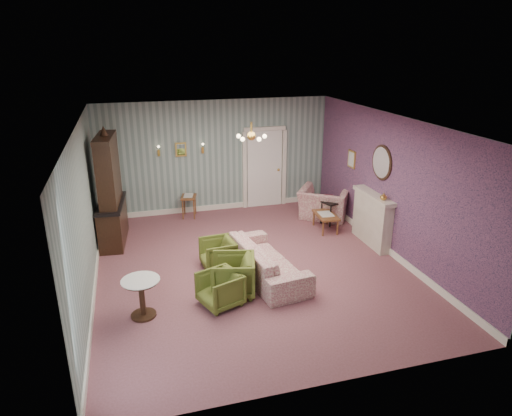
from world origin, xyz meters
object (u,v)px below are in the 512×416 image
object	(u,v)px
wingback_chair	(324,198)
side_table_black	(331,213)
olive_chair_a	(220,288)
sofa_chintz	(266,255)
coffee_table	(325,222)
fireplace	(372,219)
olive_chair_c	(218,252)
pedestal_table	(142,298)
dresser	(109,187)
olive_chair_b	(233,273)

from	to	relation	value
wingback_chair	side_table_black	size ratio (longest dim) A/B	2.00
olive_chair_a	sofa_chintz	xyz separation A→B (m)	(1.06, 0.80, 0.11)
coffee_table	fireplace	bearing A→B (deg)	-56.05
olive_chair_c	sofa_chintz	xyz separation A→B (m)	(0.82, -0.57, 0.11)
coffee_table	pedestal_table	size ratio (longest dim) A/B	1.17
dresser	olive_chair_b	bearing A→B (deg)	-49.36
sofa_chintz	coffee_table	distance (m)	2.71
olive_chair_a	olive_chair_b	world-z (taller)	olive_chair_b
olive_chair_c	pedestal_table	bearing A→B (deg)	-53.01
sofa_chintz	side_table_black	distance (m)	3.12
sofa_chintz	coffee_table	size ratio (longest dim) A/B	2.84
olive_chair_c	fireplace	world-z (taller)	fireplace
fireplace	pedestal_table	distance (m)	5.29
olive_chair_a	coffee_table	bearing A→B (deg)	109.31
olive_chair_b	side_table_black	size ratio (longest dim) A/B	1.30
sofa_chintz	wingback_chair	bearing A→B (deg)	-50.10
olive_chair_a	coffee_table	xyz separation A→B (m)	(3.09, 2.58, -0.13)
wingback_chair	coffee_table	bearing A→B (deg)	105.33
side_table_black	pedestal_table	distance (m)	5.48
side_table_black	wingback_chair	bearing A→B (deg)	88.07
olive_chair_c	pedestal_table	size ratio (longest dim) A/B	0.98
fireplace	coffee_table	distance (m)	1.24
sofa_chintz	pedestal_table	size ratio (longest dim) A/B	3.31
side_table_black	pedestal_table	world-z (taller)	pedestal_table
fireplace	olive_chair_c	bearing A→B (deg)	-176.10
olive_chair_b	side_table_black	world-z (taller)	olive_chair_b
coffee_table	dresser	bearing A→B (deg)	172.10
olive_chair_b	olive_chair_c	world-z (taller)	olive_chair_b
sofa_chintz	coffee_table	world-z (taller)	sofa_chintz
side_table_black	pedestal_table	bearing A→B (deg)	-148.13
olive_chair_b	olive_chair_c	xyz separation A→B (m)	(-0.06, 1.03, -0.05)
dresser	coffee_table	xyz separation A→B (m)	(4.85, -0.67, -1.08)
olive_chair_c	side_table_black	bearing A→B (deg)	111.57
olive_chair_b	sofa_chintz	bearing A→B (deg)	135.45
wingback_chair	coffee_table	distance (m)	0.88
olive_chair_a	coffee_table	distance (m)	4.03
fireplace	olive_chair_a	bearing A→B (deg)	-156.83
olive_chair_c	fireplace	size ratio (longest dim) A/B	0.48
wingback_chair	coffee_table	size ratio (longest dim) A/B	1.50
olive_chair_a	sofa_chintz	size ratio (longest dim) A/B	0.29
dresser	fireplace	distance (m)	5.80
olive_chair_a	wingback_chair	xyz separation A→B (m)	(3.38, 3.35, 0.19)
side_table_black	pedestal_table	xyz separation A→B (m)	(-4.65, -2.89, 0.04)
olive_chair_a	sofa_chintz	bearing A→B (deg)	106.15
olive_chair_c	sofa_chintz	distance (m)	1.01
olive_chair_a	olive_chair_c	distance (m)	1.39
coffee_table	side_table_black	xyz separation A→B (m)	(0.28, 0.31, 0.09)
side_table_black	pedestal_table	size ratio (longest dim) A/B	0.87
sofa_chintz	pedestal_table	xyz separation A→B (m)	(-2.35, -0.79, -0.10)
olive_chair_b	wingback_chair	xyz separation A→B (m)	(3.08, 3.01, 0.13)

